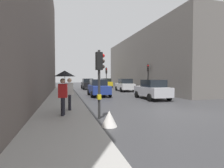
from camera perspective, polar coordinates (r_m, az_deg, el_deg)
ground_plane at (r=10.73m, az=19.14°, el=-8.60°), size 120.00×120.00×0.00m
sidewalk_kerb at (r=14.83m, az=-15.33°, el=-5.28°), size 2.78×40.00×0.16m
building_facade_right at (r=31.52m, az=16.84°, el=6.39°), size 12.00×27.50×8.71m
traffic_light_far_median at (r=28.13m, az=-1.82°, el=3.09°), size 0.25×0.43×3.53m
traffic_light_mid_street at (r=23.08m, az=11.40°, el=3.53°), size 0.33×0.45×3.69m
traffic_light_near_left at (r=8.47m, az=-3.98°, el=3.99°), size 0.44×0.27×3.26m
car_dark_suv at (r=30.27m, az=-7.73°, el=0.06°), size 2.06×4.22×1.76m
car_blue_van at (r=18.84m, az=-4.31°, el=-1.20°), size 2.06×4.22×1.76m
car_yellow_taxi at (r=34.92m, az=-1.98°, el=0.36°), size 2.06×4.22×1.76m
car_silver_hatchback at (r=16.47m, az=12.74°, el=-1.73°), size 2.03×4.20×1.76m
car_white_compact at (r=25.37m, az=4.11°, el=-0.33°), size 2.18×4.28×1.76m
pedestrian_with_umbrella at (r=8.77m, az=-15.03°, el=1.17°), size 1.00×1.00×2.14m
pedestrian_with_black_backpack at (r=10.21m, az=-13.66°, el=-2.50°), size 0.60×0.36×1.77m
warning_sign_triangle at (r=7.29m, az=-0.88°, el=-10.96°), size 0.64×0.64×0.65m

